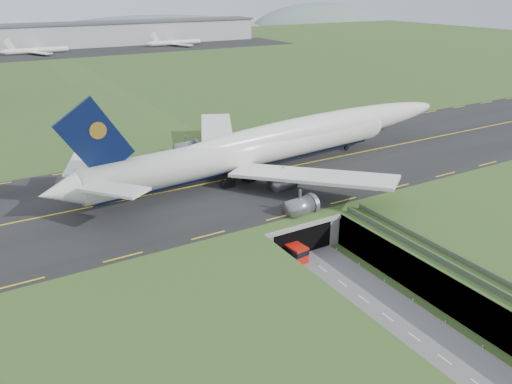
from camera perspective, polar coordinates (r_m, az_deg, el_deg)
ground at (r=83.08m, az=8.51°, el=-9.43°), size 900.00×900.00×0.00m
airfield_deck at (r=81.55m, az=8.63°, el=-7.64°), size 800.00×800.00×6.00m
trench_road at (r=78.35m, az=11.96°, el=-11.79°), size 12.00×75.00×0.20m
taxiway at (r=105.21m, az=-2.44°, el=1.60°), size 800.00×44.00×0.18m
tunnel_portal at (r=93.33m, az=2.29°, el=-3.07°), size 17.00×22.30×6.00m
guideway at (r=76.72m, az=24.40°, el=-9.68°), size 3.00×53.00×7.05m
jumbo_jet at (r=109.71m, az=2.58°, el=5.64°), size 103.61×64.72×21.51m
shuttle_tram at (r=86.65m, az=3.87°, el=-6.54°), size 3.36×7.39×2.93m
cargo_terminal at (r=357.67m, az=-23.75°, el=15.96°), size 320.00×67.00×15.60m
distant_hills at (r=498.71m, az=-18.04°, el=15.99°), size 700.00×91.00×60.00m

